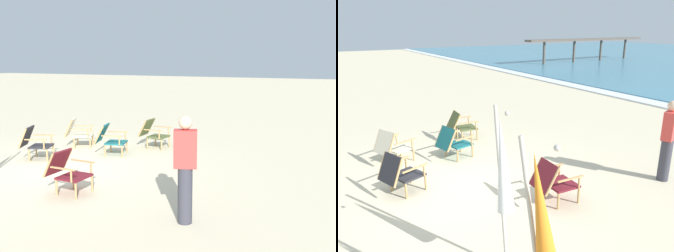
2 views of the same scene
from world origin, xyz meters
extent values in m
plane|color=beige|center=(0.00, 0.00, 0.00)|extent=(80.00, 80.00, 0.00)
cube|color=beige|center=(-1.98, -0.69, 0.32)|extent=(0.67, 0.65, 0.04)
cube|color=beige|center=(-1.84, -1.01, 0.55)|extent=(0.56, 0.43, 0.49)
cylinder|color=tan|center=(-2.29, -0.58, 0.16)|extent=(0.04, 0.04, 0.32)
cylinder|color=tan|center=(-1.86, -0.39, 0.16)|extent=(0.04, 0.04, 0.32)
cylinder|color=tan|center=(-2.11, -0.98, 0.16)|extent=(0.04, 0.04, 0.32)
cylinder|color=tan|center=(-1.68, -0.79, 0.16)|extent=(0.04, 0.04, 0.32)
cube|color=tan|center=(-2.23, -0.82, 0.54)|extent=(0.25, 0.50, 0.02)
cylinder|color=tan|center=(-2.31, -0.64, 0.43)|extent=(0.04, 0.04, 0.22)
cube|color=tan|center=(-1.72, -0.59, 0.54)|extent=(0.25, 0.50, 0.02)
cylinder|color=tan|center=(-1.80, -0.42, 0.43)|extent=(0.04, 0.04, 0.22)
cylinder|color=tan|center=(-2.08, -1.11, 0.55)|extent=(0.14, 0.25, 0.49)
cylinder|color=tan|center=(-1.61, -0.90, 0.55)|extent=(0.14, 0.25, 0.49)
cube|color=#515B33|center=(-2.62, 1.29, 0.32)|extent=(0.55, 0.52, 0.04)
cube|color=#515B33|center=(-2.65, 0.93, 0.55)|extent=(0.51, 0.32, 0.47)
cylinder|color=tan|center=(-2.84, 1.52, 0.16)|extent=(0.04, 0.04, 0.32)
cylinder|color=tan|center=(-2.37, 1.49, 0.16)|extent=(0.04, 0.04, 0.32)
cylinder|color=tan|center=(-2.87, 1.09, 0.16)|extent=(0.04, 0.04, 0.32)
cylinder|color=tan|center=(-2.41, 1.06, 0.16)|extent=(0.04, 0.04, 0.32)
cube|color=tan|center=(-2.90, 1.29, 0.54)|extent=(0.08, 0.53, 0.02)
cylinder|color=tan|center=(-2.89, 1.48, 0.43)|extent=(0.04, 0.04, 0.22)
cube|color=tan|center=(-2.35, 1.25, 0.54)|extent=(0.08, 0.53, 0.02)
cylinder|color=tan|center=(-2.33, 1.44, 0.43)|extent=(0.04, 0.04, 0.22)
cylinder|color=tan|center=(-2.90, 0.95, 0.55)|extent=(0.06, 0.29, 0.48)
cylinder|color=tan|center=(-2.40, 0.91, 0.55)|extent=(0.06, 0.29, 0.48)
cube|color=#28282D|center=(-0.49, -0.89, 0.32)|extent=(0.65, 0.63, 0.04)
cube|color=#28282D|center=(-0.37, -1.21, 0.56)|extent=(0.55, 0.40, 0.49)
cylinder|color=tan|center=(-0.78, -0.77, 0.16)|extent=(0.04, 0.04, 0.32)
cylinder|color=tan|center=(-0.34, -0.60, 0.16)|extent=(0.04, 0.04, 0.32)
cylinder|color=tan|center=(-0.63, -1.17, 0.16)|extent=(0.04, 0.04, 0.32)
cylinder|color=tan|center=(-0.19, -1.01, 0.16)|extent=(0.04, 0.04, 0.32)
cube|color=tan|center=(-0.74, -1.00, 0.54)|extent=(0.22, 0.51, 0.02)
cylinder|color=tan|center=(-0.81, -0.83, 0.43)|extent=(0.04, 0.04, 0.22)
cube|color=tan|center=(-0.22, -0.81, 0.54)|extent=(0.22, 0.51, 0.02)
cylinder|color=tan|center=(-0.28, -0.63, 0.43)|extent=(0.04, 0.04, 0.22)
cylinder|color=tan|center=(-0.61, -1.30, 0.56)|extent=(0.12, 0.24, 0.49)
cylinder|color=tan|center=(-0.13, -1.12, 0.56)|extent=(0.12, 0.24, 0.49)
cube|color=#196066|center=(-1.53, 0.59, 0.32)|extent=(0.62, 0.59, 0.04)
cube|color=#196066|center=(-1.45, 0.24, 0.55)|extent=(0.54, 0.38, 0.47)
cylinder|color=tan|center=(-1.81, 0.75, 0.16)|extent=(0.04, 0.04, 0.32)
cylinder|color=tan|center=(-1.35, 0.86, 0.16)|extent=(0.04, 0.04, 0.32)
cylinder|color=tan|center=(-1.71, 0.33, 0.16)|extent=(0.04, 0.04, 0.32)
cylinder|color=tan|center=(-1.26, 0.44, 0.16)|extent=(0.04, 0.04, 0.32)
cube|color=tan|center=(-1.80, 0.51, 0.54)|extent=(0.16, 0.52, 0.02)
cylinder|color=tan|center=(-1.84, 0.69, 0.43)|extent=(0.04, 0.04, 0.22)
cube|color=tan|center=(-1.26, 0.64, 0.54)|extent=(0.16, 0.52, 0.02)
cylinder|color=tan|center=(-1.30, 0.82, 0.43)|extent=(0.04, 0.04, 0.22)
cylinder|color=tan|center=(-1.70, 0.18, 0.55)|extent=(0.10, 0.28, 0.48)
cylinder|color=tan|center=(-1.20, 0.30, 0.55)|extent=(0.10, 0.28, 0.48)
cube|color=maroon|center=(1.27, 1.31, 0.32)|extent=(0.55, 0.51, 0.04)
cube|color=maroon|center=(1.25, 0.95, 0.55)|extent=(0.51, 0.32, 0.47)
cylinder|color=tan|center=(1.05, 1.55, 0.16)|extent=(0.04, 0.04, 0.32)
cylinder|color=tan|center=(1.52, 1.51, 0.16)|extent=(0.04, 0.04, 0.32)
cylinder|color=tan|center=(1.02, 1.12, 0.16)|extent=(0.04, 0.04, 0.32)
cylinder|color=tan|center=(1.49, 1.08, 0.16)|extent=(0.04, 0.04, 0.32)
cube|color=tan|center=(0.99, 1.31, 0.54)|extent=(0.07, 0.53, 0.02)
cylinder|color=tan|center=(1.01, 1.50, 0.43)|extent=(0.04, 0.04, 0.22)
cube|color=tan|center=(1.55, 1.28, 0.54)|extent=(0.07, 0.53, 0.02)
cylinder|color=tan|center=(1.56, 1.46, 0.43)|extent=(0.04, 0.04, 0.22)
cylinder|color=tan|center=(0.99, 0.97, 0.55)|extent=(0.06, 0.29, 0.47)
cylinder|color=tan|center=(1.50, 0.93, 0.55)|extent=(0.06, 0.29, 0.47)
cylinder|color=#B7B2A8|center=(2.04, -0.35, 1.03)|extent=(0.49, 0.15, 2.06)
cone|color=white|center=(2.11, -0.36, 1.38)|extent=(0.50, 0.31, 1.18)
sphere|color=#B7B2A8|center=(2.26, -0.39, 2.05)|extent=(0.06, 0.06, 0.06)
cylinder|color=#B7B2A8|center=(3.18, -0.66, 1.03)|extent=(0.45, 0.13, 2.07)
cone|color=orange|center=(3.25, -0.65, 1.39)|extent=(0.47, 0.30, 1.18)
sphere|color=#B7B2A8|center=(3.38, -0.63, 2.06)|extent=(0.06, 0.06, 0.06)
cylinder|color=#383842|center=(1.72, 3.60, 0.43)|extent=(0.22, 0.22, 0.86)
cube|color=#D13D38|center=(1.72, 3.60, 1.14)|extent=(0.29, 0.38, 0.56)
sphere|color=beige|center=(1.72, 3.60, 1.53)|extent=(0.20, 0.20, 0.20)
cube|color=brown|center=(-15.51, 18.50, 1.90)|extent=(0.90, 12.42, 0.16)
cylinder|color=brown|center=(-15.51, 13.84, 0.95)|extent=(0.20, 0.20, 1.90)
cylinder|color=brown|center=(-15.51, 16.94, 0.95)|extent=(0.20, 0.20, 1.90)
cylinder|color=brown|center=(-15.51, 20.05, 0.95)|extent=(0.20, 0.20, 1.90)
cylinder|color=brown|center=(-15.51, 23.16, 0.95)|extent=(0.20, 0.20, 1.90)
camera|label=1|loc=(6.98, 5.46, 2.46)|focal=42.00mm
camera|label=2|loc=(5.22, -2.20, 2.97)|focal=35.00mm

